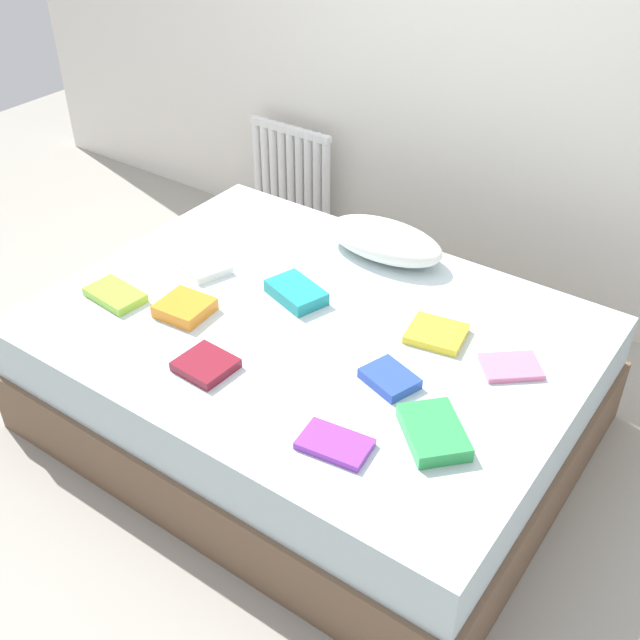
# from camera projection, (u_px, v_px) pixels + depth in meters

# --- Properties ---
(ground_plane) EXTENTS (8.00, 8.00, 0.00)m
(ground_plane) POSITION_uv_depth(u_px,v_px,m) (313.00, 421.00, 3.15)
(ground_plane) COLOR #9E998E
(bed) EXTENTS (2.00, 1.50, 0.50)m
(bed) POSITION_uv_depth(u_px,v_px,m) (313.00, 374.00, 3.01)
(bed) COLOR brown
(bed) RESTS_ON ground
(radiator) EXTENTS (0.51, 0.04, 0.55)m
(radiator) POSITION_uv_depth(u_px,v_px,m) (291.00, 175.00, 4.21)
(radiator) COLOR white
(radiator) RESTS_ON ground
(pillow) EXTENTS (0.53, 0.27, 0.14)m
(pillow) POSITION_uv_depth(u_px,v_px,m) (385.00, 240.00, 3.21)
(pillow) COLOR white
(pillow) RESTS_ON bed
(textbook_white) EXTENTS (0.24, 0.22, 0.03)m
(textbook_white) POSITION_uv_depth(u_px,v_px,m) (204.00, 265.00, 3.15)
(textbook_white) COLOR white
(textbook_white) RESTS_ON bed
(textbook_teal) EXTENTS (0.27, 0.21, 0.05)m
(textbook_teal) POSITION_uv_depth(u_px,v_px,m) (296.00, 292.00, 2.97)
(textbook_teal) COLOR teal
(textbook_teal) RESTS_ON bed
(textbook_purple) EXTENTS (0.23, 0.16, 0.02)m
(textbook_purple) POSITION_uv_depth(u_px,v_px,m) (335.00, 444.00, 2.33)
(textbook_purple) COLOR purple
(textbook_purple) RESTS_ON bed
(textbook_maroon) EXTENTS (0.19, 0.18, 0.03)m
(textbook_maroon) POSITION_uv_depth(u_px,v_px,m) (206.00, 365.00, 2.63)
(textbook_maroon) COLOR maroon
(textbook_maroon) RESTS_ON bed
(textbook_lime) EXTENTS (0.24, 0.16, 0.03)m
(textbook_lime) POSITION_uv_depth(u_px,v_px,m) (115.00, 295.00, 2.97)
(textbook_lime) COLOR #8CC638
(textbook_lime) RESTS_ON bed
(textbook_pink) EXTENTS (0.24, 0.23, 0.02)m
(textbook_pink) POSITION_uv_depth(u_px,v_px,m) (511.00, 367.00, 2.63)
(textbook_pink) COLOR pink
(textbook_pink) RESTS_ON bed
(textbook_blue) EXTENTS (0.21, 0.18, 0.04)m
(textbook_blue) POSITION_uv_depth(u_px,v_px,m) (390.00, 379.00, 2.57)
(textbook_blue) COLOR #2847B7
(textbook_blue) RESTS_ON bed
(textbook_green) EXTENTS (0.29, 0.29, 0.05)m
(textbook_green) POSITION_uv_depth(u_px,v_px,m) (434.00, 432.00, 2.35)
(textbook_green) COLOR green
(textbook_green) RESTS_ON bed
(textbook_orange) EXTENTS (0.20, 0.19, 0.05)m
(textbook_orange) POSITION_uv_depth(u_px,v_px,m) (185.00, 308.00, 2.89)
(textbook_orange) COLOR orange
(textbook_orange) RESTS_ON bed
(textbook_yellow) EXTENTS (0.23, 0.21, 0.03)m
(textbook_yellow) POSITION_uv_depth(u_px,v_px,m) (437.00, 334.00, 2.77)
(textbook_yellow) COLOR yellow
(textbook_yellow) RESTS_ON bed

